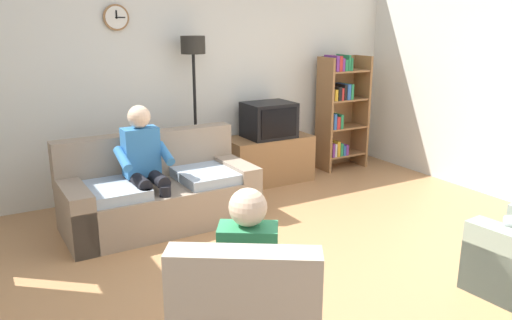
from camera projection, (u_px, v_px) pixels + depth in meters
name	position (u px, v px, depth m)	size (l,w,h in m)	color
ground_plane	(324.00, 265.00, 4.35)	(12.00, 12.00, 0.00)	#B27F51
back_wall_assembly	(196.00, 77.00, 6.22)	(6.20, 0.17, 2.70)	silver
couch	(159.00, 194.00, 5.17)	(1.92, 0.91, 0.90)	gray
tv_stand	(268.00, 159.00, 6.53)	(1.10, 0.56, 0.59)	olive
tv	(269.00, 120.00, 6.37)	(0.60, 0.49, 0.44)	black
bookshelf	(339.00, 109.00, 7.02)	(0.68, 0.36, 1.58)	olive
floor_lamp	(194.00, 71.00, 5.86)	(0.28, 0.28, 1.85)	black
armchair_near_window	(248.00, 320.00, 3.04)	(1.15, 1.17, 0.90)	#BCAD99
person_on_couch	(145.00, 162.00, 4.90)	(0.52, 0.54, 1.24)	#3372B2
person_in_left_armchair	(249.00, 266.00, 3.04)	(0.61, 0.64, 1.12)	#338C59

